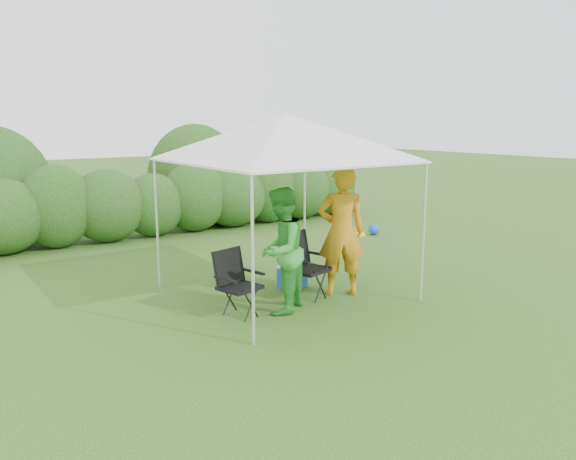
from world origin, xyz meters
TOP-DOWN VIEW (x-y plane):
  - ground at (0.00, 0.00)m, footprint 70.00×70.00m
  - hedge at (0.00, 6.00)m, footprint 12.34×1.53m
  - canopy at (0.00, 0.50)m, footprint 3.10×3.10m
  - chair_right at (0.14, 0.20)m, footprint 0.74×0.71m
  - chair_left at (-1.14, 0.08)m, footprint 0.67×0.63m
  - man at (0.70, -0.04)m, footprint 0.89×0.79m
  - woman at (-0.54, -0.17)m, footprint 1.11×1.06m
  - cooler at (0.28, 0.69)m, footprint 0.51×0.41m
  - bottle at (0.34, 0.65)m, footprint 0.07×0.07m
  - lawn_toy at (4.15, 3.25)m, footprint 0.64×0.54m

SIDE VIEW (x-z plane):
  - ground at x=0.00m, z-range 0.00..0.00m
  - lawn_toy at x=4.15m, z-range -0.01..0.31m
  - cooler at x=0.28m, z-range 0.00..0.38m
  - bottle at x=0.34m, z-range 0.38..0.65m
  - chair_left at x=-1.14m, z-range 0.06..1.00m
  - chair_right at x=0.14m, z-range 0.07..1.09m
  - hedge at x=0.00m, z-range -0.08..1.72m
  - woman at x=-0.54m, z-range 0.00..1.81m
  - man at x=0.70m, z-range 0.00..2.03m
  - canopy at x=0.00m, z-range 1.05..3.88m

